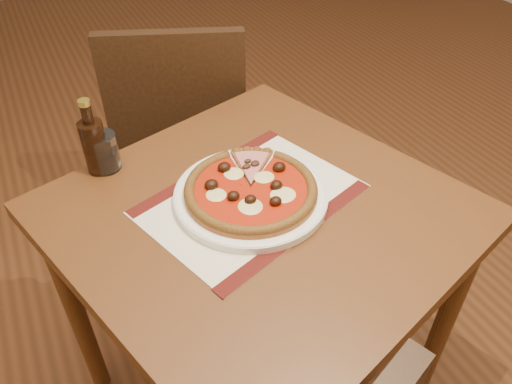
# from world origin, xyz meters

# --- Properties ---
(table) EXTENTS (1.00, 1.00, 0.75)m
(table) POSITION_xyz_m (-0.94, -1.08, 0.65)
(table) COLOR #5F3216
(table) RESTS_ON ground
(chair_far) EXTENTS (0.57, 0.57, 0.92)m
(chair_far) POSITION_xyz_m (-0.88, -0.37, 0.53)
(chair_far) COLOR black
(chair_far) RESTS_ON ground
(placemat) EXTENTS (0.53, 0.45, 0.00)m
(placemat) POSITION_xyz_m (-0.94, -1.05, 0.75)
(placemat) COLOR silver
(placemat) RESTS_ON table
(plate) EXTENTS (0.34, 0.34, 0.02)m
(plate) POSITION_xyz_m (-0.94, -1.05, 0.76)
(plate) COLOR white
(plate) RESTS_ON placemat
(pizza) EXTENTS (0.29, 0.29, 0.04)m
(pizza) POSITION_xyz_m (-0.94, -1.05, 0.78)
(pizza) COLOR #A35827
(pizza) RESTS_ON plate
(ham_slice) EXTENTS (0.11, 0.14, 0.02)m
(ham_slice) POSITION_xyz_m (-0.89, -0.96, 0.78)
(ham_slice) COLOR #A35827
(ham_slice) RESTS_ON plate
(water_glass) EXTENTS (0.08, 0.08, 0.09)m
(water_glass) POSITION_xyz_m (-1.20, -0.78, 0.80)
(water_glass) COLOR white
(water_glass) RESTS_ON table
(bottle) EXTENTS (0.06, 0.06, 0.19)m
(bottle) POSITION_xyz_m (-1.22, -0.79, 0.82)
(bottle) COLOR black
(bottle) RESTS_ON table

